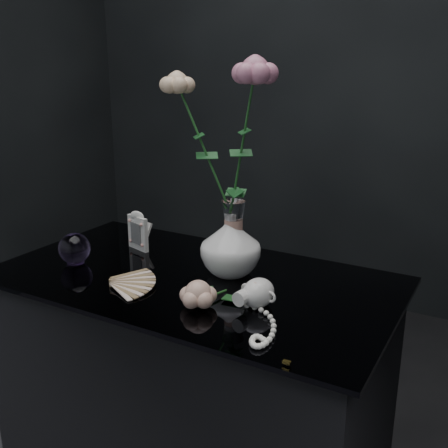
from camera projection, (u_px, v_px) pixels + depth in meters
The scene contains 9 objects.
table at pixel (195, 401), 1.49m from camera, with size 1.05×0.58×0.76m.
vase at pixel (231, 244), 1.37m from camera, with size 0.16×0.16×0.17m, color white.
wine_glass at pixel (233, 238), 1.37m from camera, with size 0.06×0.06×0.20m, color white, non-canonical shape.
picture_frame at pixel (138, 230), 1.56m from camera, with size 0.09×0.07×0.12m, color white, non-canonical shape.
paperweight at pixel (74, 248), 1.46m from camera, with size 0.09×0.09×0.09m, color #906CB0, non-canonical shape.
paper_fan at pixel (112, 282), 1.31m from camera, with size 0.22×0.17×0.02m, color #FBF3C8, non-canonical shape.
loose_rose at pixel (198, 294), 1.19m from camera, with size 0.15×0.19×0.06m, color beige, non-canonical shape.
pearl_jar at pixel (258, 292), 1.20m from camera, with size 0.24×0.25×0.07m, color white, non-canonical shape.
roses at pixel (222, 131), 1.29m from camera, with size 0.29×0.11×0.44m.
Camera 1 is at (0.70, -1.02, 1.29)m, focal length 42.00 mm.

